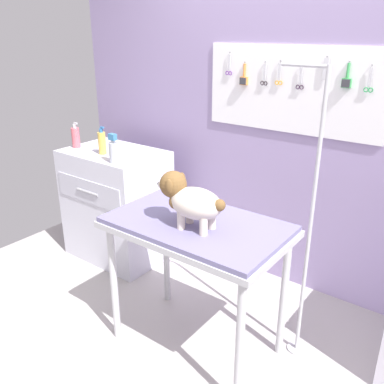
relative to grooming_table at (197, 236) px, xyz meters
The scene contains 9 objects.
ground 0.82m from the grooming_table, 73.95° to the right, with size 4.40×4.00×0.04m, color #ACA6A3.
rear_wall_panel 1.10m from the grooming_table, 85.98° to the left, with size 4.00×0.11×2.30m.
grooming_table is the anchor object (origin of this frame).
grooming_arm 0.61m from the grooming_table, 32.37° to the left, with size 0.30×0.11×1.69m.
dog 0.26m from the grooming_table, 87.13° to the right, with size 0.41×0.21×0.30m.
counter_left 1.34m from the grooming_table, 157.33° to the left, with size 0.80×0.58×0.93m.
detangler_spray 1.30m from the grooming_table, 161.61° to the left, with size 0.06×0.06×0.22m.
shampoo_bottle 1.05m from the grooming_table, 163.01° to the left, with size 0.06×0.06×0.22m.
pump_bottle_white 1.61m from the grooming_table, 165.23° to the left, with size 0.07×0.07×0.21m.
Camera 1 is at (1.15, -1.42, 1.84)m, focal length 38.76 mm.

